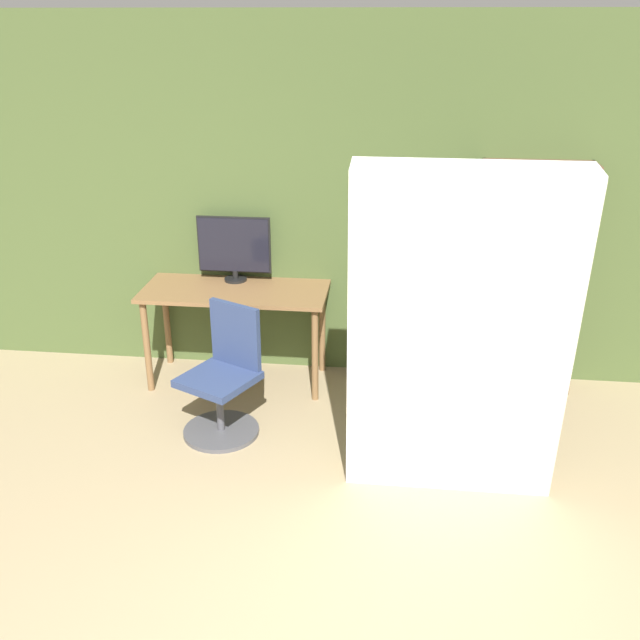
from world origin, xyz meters
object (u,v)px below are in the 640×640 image
Objects in this scene: monitor at (234,247)px; bookshelf at (512,286)px; office_chair at (224,384)px; mattress_near at (459,339)px.

monitor is 2.11m from bookshelf.
bookshelf is at bearing 25.22° from office_chair.
mattress_near is at bearing -41.52° from monitor.
monitor is 0.63× the size of office_chair.
monitor is 0.28× the size of mattress_near.
bookshelf is (1.99, 0.93, 0.45)m from office_chair.
office_chair is at bearing 161.98° from mattress_near.
office_chair is at bearing -154.78° from bookshelf.
office_chair is 0.52× the size of bookshelf.
mattress_near is (-0.50, -1.42, 0.19)m from bookshelf.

